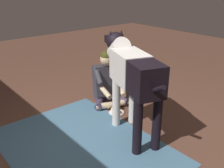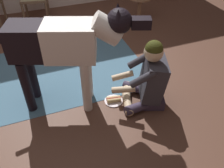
% 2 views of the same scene
% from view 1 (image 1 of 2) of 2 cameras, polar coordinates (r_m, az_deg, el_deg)
% --- Properties ---
extents(ground_plane, '(13.22, 13.22, 0.00)m').
position_cam_1_polar(ground_plane, '(3.15, 1.62, -13.59)').
color(ground_plane, brown).
extents(area_rug, '(2.16, 1.57, 0.01)m').
position_cam_1_polar(area_rug, '(3.17, -6.35, -13.43)').
color(area_rug, '#436A84').
rests_on(area_rug, ground).
extents(person_sitting_on_floor, '(0.70, 0.61, 0.84)m').
position_cam_1_polar(person_sitting_on_floor, '(4.06, -0.97, 0.46)').
color(person_sitting_on_floor, '#3D3248').
rests_on(person_sitting_on_floor, ground).
extents(large_dog, '(1.54, 0.70, 1.21)m').
position_cam_1_polar(large_dog, '(3.12, 4.29, 2.55)').
color(large_dog, silver).
rests_on(large_dog, ground).
extents(hot_dog_on_plate, '(0.22, 0.22, 0.06)m').
position_cam_1_polar(hot_dog_on_plate, '(3.86, 0.96, -5.98)').
color(hot_dog_on_plate, white).
rests_on(hot_dog_on_plate, ground).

